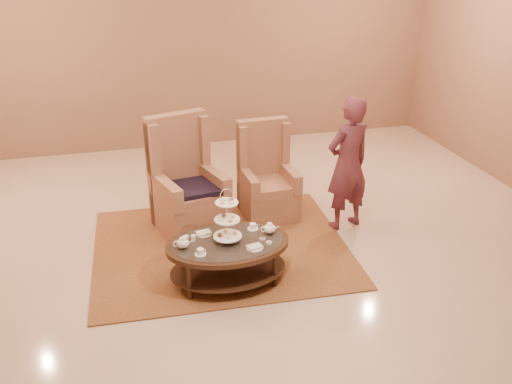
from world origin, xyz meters
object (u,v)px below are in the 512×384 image
object	(u,v)px
person	(348,164)
tea_table	(228,249)
armchair_left	(186,192)
armchair_right	(266,184)

from	to	relation	value
person	tea_table	bearing A→B (deg)	10.76
armchair_left	person	world-z (taller)	person
armchair_left	tea_table	bearing A→B (deg)	-97.15
tea_table	person	bearing A→B (deg)	27.01
armchair_right	person	distance (m)	1.07
tea_table	person	xyz separation A→B (m)	(1.59, 0.83, 0.42)
armchair_right	person	xyz separation A→B (m)	(0.81, -0.57, 0.40)
tea_table	armchair_right	world-z (taller)	armchair_right
tea_table	person	size ratio (longest dim) A/B	0.77
armchair_right	person	bearing A→B (deg)	-37.48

